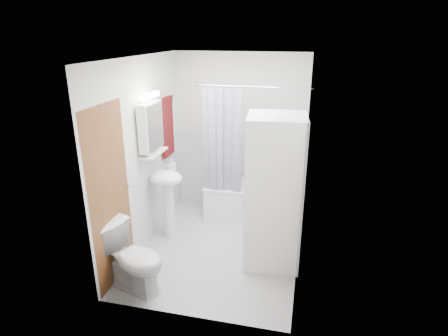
% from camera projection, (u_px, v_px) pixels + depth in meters
% --- Properties ---
extents(floor, '(2.60, 2.60, 0.00)m').
position_uv_depth(floor, '(220.00, 247.00, 4.91)').
color(floor, '#B8B9BD').
rests_on(floor, ground).
extents(room_walls, '(2.60, 2.60, 2.60)m').
position_uv_depth(room_walls, '(219.00, 138.00, 4.40)').
color(room_walls, silver).
rests_on(room_walls, ground).
extents(wainscot, '(1.98, 2.58, 2.58)m').
position_uv_depth(wainscot, '(225.00, 196.00, 4.97)').
color(wainscot, white).
rests_on(wainscot, ground).
extents(door, '(0.05, 2.00, 2.00)m').
position_uv_depth(door, '(127.00, 186.00, 4.27)').
color(door, brown).
rests_on(door, ground).
extents(bathtub, '(1.38, 0.65, 0.53)m').
position_uv_depth(bathtub, '(253.00, 200.00, 5.59)').
color(bathtub, white).
rests_on(bathtub, ground).
extents(tub_spout, '(0.04, 0.12, 0.04)m').
position_uv_depth(tub_spout, '(270.00, 159.00, 5.66)').
color(tub_spout, silver).
rests_on(tub_spout, room_walls).
extents(curtain_rod, '(1.56, 0.02, 0.02)m').
position_uv_depth(curtain_rod, '(253.00, 87.00, 4.76)').
color(curtain_rod, silver).
rests_on(curtain_rod, room_walls).
extents(shower_curtain, '(0.55, 0.02, 1.45)m').
position_uv_depth(shower_curtain, '(222.00, 141.00, 5.10)').
color(shower_curtain, '#161446').
rests_on(shower_curtain, curtain_rod).
extents(sink, '(0.44, 0.37, 1.04)m').
position_uv_depth(sink, '(167.00, 189.00, 4.96)').
color(sink, white).
rests_on(sink, ground).
extents(medicine_cabinet, '(0.13, 0.50, 0.71)m').
position_uv_depth(medicine_cabinet, '(151.00, 125.00, 4.66)').
color(medicine_cabinet, white).
rests_on(medicine_cabinet, room_walls).
extents(shelf, '(0.18, 0.54, 0.02)m').
position_uv_depth(shelf, '(154.00, 153.00, 4.78)').
color(shelf, silver).
rests_on(shelf, room_walls).
extents(shower_caddy, '(0.22, 0.06, 0.02)m').
position_uv_depth(shower_caddy, '(274.00, 140.00, 5.53)').
color(shower_caddy, silver).
rests_on(shower_caddy, room_walls).
extents(towel, '(0.07, 0.36, 0.86)m').
position_uv_depth(towel, '(167.00, 126.00, 5.29)').
color(towel, '#571017').
rests_on(towel, room_walls).
extents(washer_dryer, '(0.70, 0.70, 1.82)m').
position_uv_depth(washer_dryer, '(274.00, 192.00, 4.34)').
color(washer_dryer, white).
rests_on(washer_dryer, ground).
extents(toilet, '(0.84, 0.63, 0.74)m').
position_uv_depth(toilet, '(133.00, 258.00, 4.02)').
color(toilet, white).
rests_on(toilet, ground).
extents(soap_pump, '(0.08, 0.17, 0.08)m').
position_uv_depth(soap_pump, '(172.00, 169.00, 4.96)').
color(soap_pump, gray).
rests_on(soap_pump, sink).
extents(shelf_bottle, '(0.07, 0.18, 0.07)m').
position_uv_depth(shelf_bottle, '(149.00, 153.00, 4.63)').
color(shelf_bottle, gray).
rests_on(shelf_bottle, shelf).
extents(shelf_cup, '(0.10, 0.09, 0.10)m').
position_uv_depth(shelf_cup, '(157.00, 146.00, 4.87)').
color(shelf_cup, gray).
rests_on(shelf_cup, shelf).
extents(shampoo_a, '(0.13, 0.17, 0.13)m').
position_uv_depth(shampoo_a, '(262.00, 134.00, 5.55)').
color(shampoo_a, gray).
rests_on(shampoo_a, shower_caddy).
extents(shampoo_b, '(0.08, 0.21, 0.08)m').
position_uv_depth(shampoo_b, '(270.00, 137.00, 5.53)').
color(shampoo_b, '#204F83').
rests_on(shampoo_b, shower_caddy).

